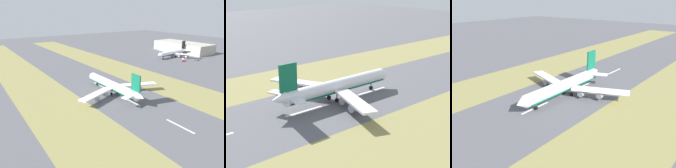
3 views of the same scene
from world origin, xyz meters
TOP-DOWN VIEW (x-y plane):
  - ground_plane at (0.00, 0.00)m, footprint 800.00×800.00m
  - grass_median_west at (-45.00, 0.00)m, footprint 40.00×600.00m
  - grass_median_east at (45.00, 0.00)m, footprint 40.00×600.00m
  - centreline_dash_mid at (0.00, -19.34)m, footprint 1.20×18.00m
  - centreline_dash_far at (0.00, 20.66)m, footprint 1.20×18.00m
  - airplane_main_jet at (-1.68, -1.24)m, footprint 64.14×67.00m

SIDE VIEW (x-z plane):
  - ground_plane at x=0.00m, z-range 0.00..0.00m
  - grass_median_west at x=-45.00m, z-range 0.00..0.01m
  - grass_median_east at x=45.00m, z-range 0.00..0.01m
  - centreline_dash_mid at x=0.00m, z-range 0.00..0.01m
  - centreline_dash_far at x=0.00m, z-range 0.00..0.01m
  - airplane_main_jet at x=-1.68m, z-range -4.08..16.12m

